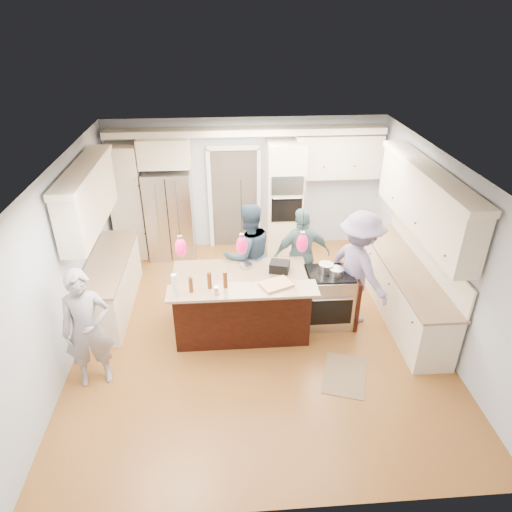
{
  "coord_description": "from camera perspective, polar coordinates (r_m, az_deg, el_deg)",
  "views": [
    {
      "loc": [
        -0.46,
        -5.82,
        4.59
      ],
      "look_at": [
        0.0,
        0.35,
        1.15
      ],
      "focal_mm": 32.0,
      "sensor_mm": 36.0,
      "label": 1
    }
  ],
  "objects": [
    {
      "name": "drink_can",
      "position": [
        6.2,
        -4.99,
        -4.38
      ],
      "size": [
        0.08,
        0.08,
        0.12
      ],
      "primitive_type": "cylinder",
      "rotation": [
        0.0,
        0.0,
        0.17
      ],
      "color": "#B7B7BC",
      "rests_on": "kitchen_island"
    },
    {
      "name": "person_bar_end",
      "position": [
        6.4,
        -20.33,
        -8.59
      ],
      "size": [
        0.71,
        0.55,
        1.74
      ],
      "primitive_type": "imported",
      "rotation": [
        0.0,
        0.0,
        0.24
      ],
      "color": "gray",
      "rests_on": "ground"
    },
    {
      "name": "right_counter_run",
      "position": [
        7.64,
        18.65,
        -0.15
      ],
      "size": [
        0.64,
        3.1,
        2.51
      ],
      "color": "beige",
      "rests_on": "ground"
    },
    {
      "name": "cutting_board",
      "position": [
        6.4,
        2.55,
        -3.57
      ],
      "size": [
        0.51,
        0.45,
        0.03
      ],
      "primitive_type": "cube",
      "rotation": [
        0.0,
        0.0,
        0.42
      ],
      "color": "#DBAF65",
      "rests_on": "kitchen_island"
    },
    {
      "name": "island_range",
      "position": [
        7.43,
        9.11,
        -5.11
      ],
      "size": [
        0.82,
        0.71,
        0.92
      ],
      "color": "#B7B7BC",
      "rests_on": "ground"
    },
    {
      "name": "water_bottle",
      "position": [
        6.2,
        -10.14,
        -3.61
      ],
      "size": [
        0.08,
        0.08,
        0.33
      ],
      "primitive_type": "cylinder",
      "rotation": [
        0.0,
        0.0,
        0.11
      ],
      "color": "silver",
      "rests_on": "kitchen_island"
    },
    {
      "name": "refrigerator",
      "position": [
        9.29,
        -10.68,
        5.16
      ],
      "size": [
        0.9,
        0.7,
        1.8
      ],
      "primitive_type": "cube",
      "color": "#B7B7BC",
      "rests_on": "ground"
    },
    {
      "name": "person_far_left",
      "position": [
        7.63,
        -0.96,
        0.17
      ],
      "size": [
        1.07,
        0.96,
        1.8
      ],
      "primitive_type": "imported",
      "rotation": [
        0.0,
        0.0,
        3.52
      ],
      "color": "#2C4257",
      "rests_on": "ground"
    },
    {
      "name": "back_upper_cabinets",
      "position": [
        9.06,
        -5.93,
        10.13
      ],
      "size": [
        5.3,
        0.61,
        2.54
      ],
      "color": "beige",
      "rests_on": "ground"
    },
    {
      "name": "beer_bottle_c",
      "position": [
        6.32,
        -3.87,
        -2.94
      ],
      "size": [
        0.08,
        0.08,
        0.25
      ],
      "primitive_type": "cylinder",
      "rotation": [
        0.0,
        0.0,
        0.22
      ],
      "color": "#4E280E",
      "rests_on": "kitchen_island"
    },
    {
      "name": "kitchen_island",
      "position": [
        7.18,
        -1.81,
        -5.79
      ],
      "size": [
        2.1,
        1.46,
        1.12
      ],
      "color": "black",
      "rests_on": "ground"
    },
    {
      "name": "pot_small",
      "position": [
        7.11,
        10.02,
        -1.93
      ],
      "size": [
        0.23,
        0.23,
        0.11
      ],
      "primitive_type": "cylinder",
      "color": "#B7B7BC",
      "rests_on": "island_range"
    },
    {
      "name": "person_range_side",
      "position": [
        7.32,
        12.69,
        -1.52
      ],
      "size": [
        1.17,
        1.41,
        1.9
      ],
      "primitive_type": "imported",
      "rotation": [
        0.0,
        0.0,
        2.03
      ],
      "color": "gray",
      "rests_on": "ground"
    },
    {
      "name": "left_cabinets",
      "position": [
        7.76,
        -18.58,
        0.35
      ],
      "size": [
        0.64,
        2.3,
        2.51
      ],
      "color": "beige",
      "rests_on": "ground"
    },
    {
      "name": "ground_plane",
      "position": [
        7.42,
        0.2,
        -9.11
      ],
      "size": [
        6.0,
        6.0,
        0.0
      ],
      "primitive_type": "plane",
      "color": "#A16E2C",
      "rests_on": "ground"
    },
    {
      "name": "pendant_lights",
      "position": [
        6.0,
        -1.78,
        1.4
      ],
      "size": [
        1.75,
        0.15,
        1.03
      ],
      "color": "black",
      "rests_on": "ground"
    },
    {
      "name": "pot_large",
      "position": [
        7.17,
        8.73,
        -1.44
      ],
      "size": [
        0.23,
        0.23,
        0.14
      ],
      "primitive_type": "cylinder",
      "color": "#B7B7BC",
      "rests_on": "island_range"
    },
    {
      "name": "floor_rug",
      "position": [
        6.74,
        11.04,
        -14.41
      ],
      "size": [
        0.81,
        0.98,
        0.01
      ],
      "primitive_type": "cube",
      "rotation": [
        0.0,
        0.0,
        -0.32
      ],
      "color": "brown",
      "rests_on": "ground"
    },
    {
      "name": "beer_bottle_a",
      "position": [
        6.32,
        -5.84,
        -3.06
      ],
      "size": [
        0.06,
        0.06,
        0.25
      ],
      "primitive_type": "cylinder",
      "rotation": [
        0.0,
        0.0,
        0.0
      ],
      "color": "#4E280E",
      "rests_on": "kitchen_island"
    },
    {
      "name": "person_far_right",
      "position": [
        7.75,
        5.74,
        0.07
      ],
      "size": [
        1.04,
        0.54,
        1.7
      ],
      "primitive_type": "imported",
      "rotation": [
        0.0,
        0.0,
        3.27
      ],
      "color": "slate",
      "rests_on": "ground"
    },
    {
      "name": "room_shell",
      "position": [
        6.46,
        0.23,
        3.68
      ],
      "size": [
        5.54,
        6.04,
        2.72
      ],
      "color": "#B2BCC6",
      "rests_on": "ground"
    },
    {
      "name": "oven_column",
      "position": [
        9.23,
        3.61,
        7.15
      ],
      "size": [
        0.72,
        0.69,
        2.3
      ],
      "color": "beige",
      "rests_on": "ground"
    },
    {
      "name": "beer_bottle_b",
      "position": [
        6.27,
        -8.15,
        -3.57
      ],
      "size": [
        0.08,
        0.08,
        0.23
      ],
      "primitive_type": "cylinder",
      "rotation": [
        0.0,
        0.0,
        -0.41
      ],
      "color": "#4E280E",
      "rests_on": "kitchen_island"
    }
  ]
}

